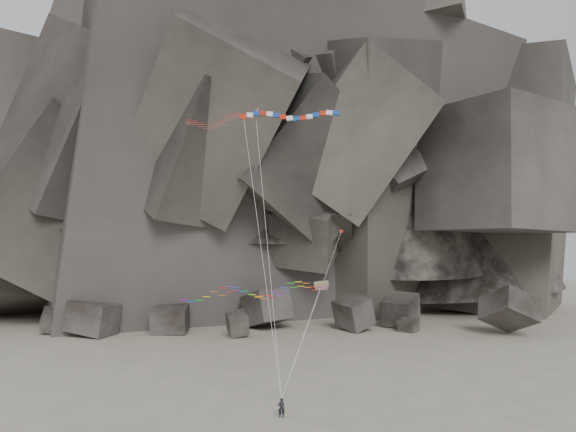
{
  "coord_description": "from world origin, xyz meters",
  "views": [
    {
      "loc": [
        -2.02,
        -56.56,
        15.44
      ],
      "look_at": [
        1.63,
        6.0,
        17.63
      ],
      "focal_mm": 35.0,
      "sensor_mm": 36.0,
      "label": 1
    }
  ],
  "objects": [
    {
      "name": "delta_kite",
      "position": [
        -6.06,
        3.07,
        27.68
      ],
      "size": [
        10.04,
        12.18,
        27.81
      ],
      "rotation": [
        0.0,
        0.0,
        0.42
      ],
      "color": "red",
      "rests_on": "ground"
    },
    {
      "name": "kite_flyer",
      "position": [
        0.22,
        -8.54,
        0.95
      ],
      "size": [
        0.67,
        0.45,
        1.9
      ],
      "primitive_type": "imported",
      "rotation": [
        0.0,
        0.0,
        3.13
      ],
      "color": "black",
      "rests_on": "ground"
    },
    {
      "name": "banner_kite",
      "position": [
        1.5,
        1.43,
        27.82
      ],
      "size": [
        10.39,
        11.05,
        26.98
      ],
      "rotation": [
        0.0,
        0.0,
        -0.12
      ],
      "color": "red",
      "rests_on": "ground"
    },
    {
      "name": "boulder_field",
      "position": [
        -2.65,
        34.49,
        2.22
      ],
      "size": [
        77.7,
        19.58,
        8.58
      ],
      "color": "#47423F",
      "rests_on": "ground"
    },
    {
      "name": "parafoil_kite",
      "position": [
        -2.88,
        -0.89,
        9.93
      ],
      "size": [
        15.14,
        8.13,
        9.52
      ],
      "rotation": [
        0.0,
        0.0,
        -0.3
      ],
      "color": "yellow",
      "rests_on": "ground"
    },
    {
      "name": "ground",
      "position": [
        0.0,
        0.0,
        0.0
      ],
      "size": [
        260.0,
        260.0,
        0.0
      ],
      "primitive_type": "plane",
      "color": "#A49884",
      "rests_on": "ground"
    },
    {
      "name": "pennant_kite",
      "position": [
        5.4,
        0.71,
        12.03
      ],
      "size": [
        7.36,
        12.83,
        14.54
      ],
      "rotation": [
        0.0,
        0.0,
        0.56
      ],
      "color": "red",
      "rests_on": "ground"
    },
    {
      "name": "headland",
      "position": [
        0.0,
        70.0,
        42.0
      ],
      "size": [
        110.0,
        70.0,
        84.0
      ],
      "primitive_type": null,
      "color": "#4F4940",
      "rests_on": "ground"
    }
  ]
}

